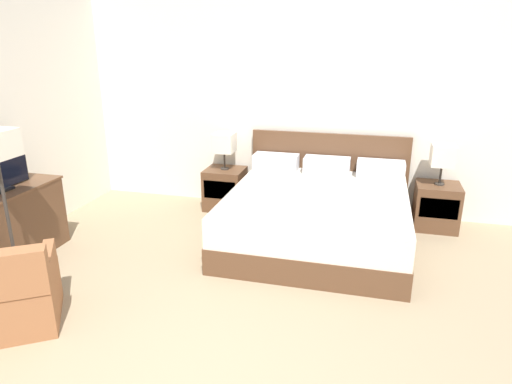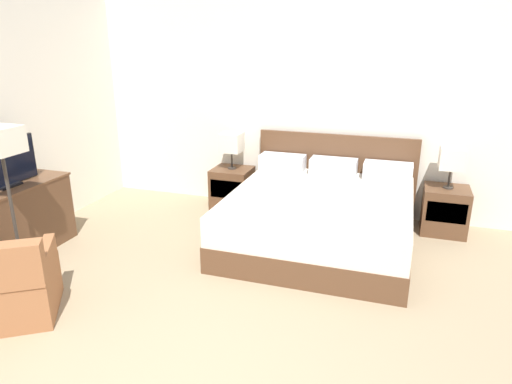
% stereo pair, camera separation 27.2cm
% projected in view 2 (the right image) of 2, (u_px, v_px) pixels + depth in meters
% --- Properties ---
extents(wall_back, '(6.81, 0.06, 2.78)m').
position_uv_depth(wall_back, '(300.00, 106.00, 5.95)').
color(wall_back, silver).
rests_on(wall_back, ground).
extents(bed, '(2.04, 2.13, 1.07)m').
position_uv_depth(bed, '(320.00, 216.00, 5.16)').
color(bed, brown).
rests_on(bed, ground).
extents(nightstand_left, '(0.51, 0.48, 0.56)m').
position_uv_depth(nightstand_left, '(232.00, 188.00, 6.25)').
color(nightstand_left, brown).
rests_on(nightstand_left, ground).
extents(nightstand_right, '(0.51, 0.48, 0.56)m').
position_uv_depth(nightstand_right, '(445.00, 210.00, 5.45)').
color(nightstand_right, brown).
rests_on(nightstand_right, ground).
extents(table_lamp_left, '(0.27, 0.27, 0.49)m').
position_uv_depth(table_lamp_left, '(231.00, 143.00, 6.05)').
color(table_lamp_left, '#332D28').
rests_on(table_lamp_left, nightstand_left).
extents(table_lamp_right, '(0.27, 0.27, 0.49)m').
position_uv_depth(table_lamp_right, '(452.00, 159.00, 5.25)').
color(table_lamp_right, '#332D28').
rests_on(table_lamp_right, nightstand_right).
extents(dresser, '(0.53, 1.24, 0.78)m').
position_uv_depth(dresser, '(15.00, 220.00, 4.85)').
color(dresser, brown).
rests_on(dresser, ground).
extents(tv, '(0.18, 0.82, 0.49)m').
position_uv_depth(tv, '(3.00, 165.00, 4.63)').
color(tv, black).
rests_on(tv, dresser).
extents(armchair_by_window, '(0.95, 0.95, 0.76)m').
position_uv_depth(armchair_by_window, '(9.00, 287.00, 3.75)').
color(armchair_by_window, '#935B38').
rests_on(armchair_by_window, ground).
extents(floor_lamp, '(0.32, 0.32, 1.49)m').
position_uv_depth(floor_lamp, '(2.00, 154.00, 4.10)').
color(floor_lamp, '#332D28').
rests_on(floor_lamp, ground).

